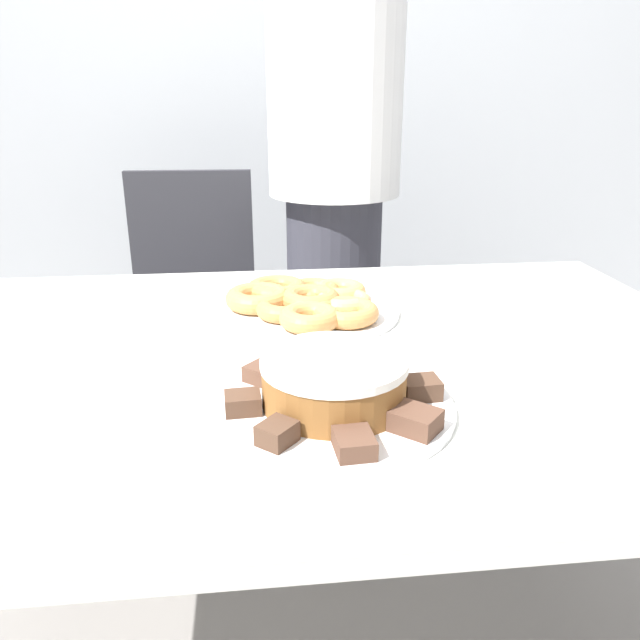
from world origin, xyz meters
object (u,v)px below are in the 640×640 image
Objects in this scene: plate_cake at (334,407)px; plate_donuts at (310,311)px; frosted_cake at (334,381)px; office_chair_left at (193,327)px; person_standing at (334,175)px.

plate_cake is 0.95× the size of plate_donuts.
frosted_cake is at bearing 0.00° from plate_cake.
plate_cake and plate_donuts have the same top height.
plate_donuts is at bearing 89.21° from plate_cake.
plate_donuts is 1.75× the size of frosted_cake.
frosted_cake reaches higher than plate_donuts.
frosted_cake is (0.30, -1.12, 0.34)m from office_chair_left.
plate_donuts is 0.40m from frosted_cake.
frosted_cake is (-0.14, -1.05, -0.14)m from person_standing.
plate_cake is (-0.14, -1.05, -0.18)m from person_standing.
person_standing is 8.64× the size of frosted_cake.
person_standing reaches higher than plate_donuts.
person_standing is 4.95× the size of plate_donuts.
plate_donuts is (0.01, 0.40, 0.00)m from plate_cake.
frosted_cake is at bearing -97.49° from person_standing.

